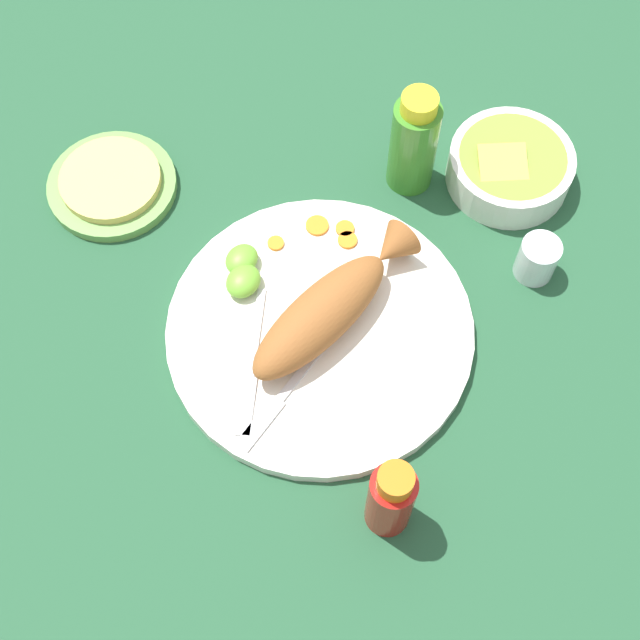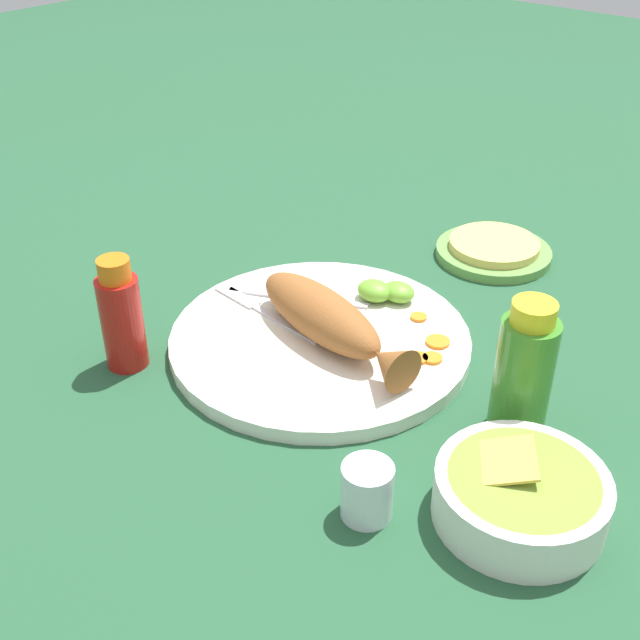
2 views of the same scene
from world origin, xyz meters
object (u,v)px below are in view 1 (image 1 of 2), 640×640
at_px(hot_sauce_bottle_green, 414,143).
at_px(fork_far, 251,370).
at_px(salt_cup, 537,261).
at_px(main_plate, 320,331).
at_px(guacamole_bowl, 510,166).
at_px(fork_near, 284,394).
at_px(hot_sauce_bottle_red, 391,499).
at_px(tortilla_plate, 112,186).
at_px(fried_fish, 330,307).

bearing_deg(hot_sauce_bottle_green, fork_far, -3.20).
bearing_deg(salt_cup, main_plate, -40.18).
bearing_deg(guacamole_bowl, fork_near, -11.11).
bearing_deg(guacamole_bowl, hot_sauce_bottle_red, 10.23).
bearing_deg(tortilla_plate, fork_near, 69.09).
distance_m(fork_near, tortilla_plate, 0.37).
distance_m(main_plate, salt_cup, 0.28).
height_order(main_plate, fried_fish, fried_fish).
distance_m(fork_near, guacamole_bowl, 0.42).
xyz_separation_m(fork_near, salt_cup, (-0.30, 0.17, 0.00)).
distance_m(hot_sauce_bottle_green, tortilla_plate, 0.39).
bearing_deg(hot_sauce_bottle_green, fork_near, 4.78).
height_order(fork_far, hot_sauce_bottle_red, hot_sauce_bottle_red).
relative_size(fried_fish, fork_far, 1.50).
distance_m(main_plate, fork_far, 0.10).
bearing_deg(salt_cup, fried_fish, -41.90).
relative_size(fork_near, fork_far, 1.08).
bearing_deg(salt_cup, hot_sauce_bottle_green, -102.38).
height_order(fork_far, hot_sauce_bottle_green, hot_sauce_bottle_green).
relative_size(fork_far, salt_cup, 3.05).
bearing_deg(fork_near, fork_far, -91.54).
height_order(fork_far, salt_cup, salt_cup).
xyz_separation_m(fork_far, hot_sauce_bottle_green, (-0.34, 0.02, 0.05)).
height_order(main_plate, guacamole_bowl, guacamole_bowl).
distance_m(fried_fish, fork_far, 0.12).
relative_size(main_plate, hot_sauce_bottle_green, 2.35).
relative_size(fork_near, salt_cup, 3.29).
height_order(guacamole_bowl, tortilla_plate, guacamole_bowl).
distance_m(fried_fish, guacamole_bowl, 0.32).
bearing_deg(hot_sauce_bottle_red, salt_cup, 179.34).
height_order(main_plate, salt_cup, salt_cup).
relative_size(fork_near, tortilla_plate, 1.12).
xyz_separation_m(hot_sauce_bottle_green, guacamole_bowl, (-0.06, 0.11, -0.04)).
bearing_deg(fork_near, hot_sauce_bottle_red, 75.80).
xyz_separation_m(salt_cup, guacamole_bowl, (-0.11, -0.09, 0.00)).
xyz_separation_m(main_plate, hot_sauce_bottle_red, (0.15, 0.17, 0.06)).
xyz_separation_m(fork_near, hot_sauce_bottle_red, (0.06, 0.17, 0.04)).
bearing_deg(fork_far, salt_cup, 117.86).
height_order(fried_fish, hot_sauce_bottle_green, hot_sauce_bottle_green).
bearing_deg(fork_near, salt_cup, 155.19).
xyz_separation_m(main_plate, hot_sauce_bottle_green, (-0.26, -0.02, 0.06)).
bearing_deg(main_plate, tortilla_plate, -96.77).
bearing_deg(fried_fish, fork_far, -10.25).
bearing_deg(fork_far, tortilla_plate, -139.25).
height_order(fried_fish, fork_far, fried_fish).
height_order(salt_cup, tortilla_plate, salt_cup).
distance_m(main_plate, hot_sauce_bottle_green, 0.26).
height_order(hot_sauce_bottle_red, guacamole_bowl, hot_sauce_bottle_red).
bearing_deg(fried_fish, main_plate, -0.00).
xyz_separation_m(fork_near, hot_sauce_bottle_green, (-0.35, -0.03, 0.05)).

